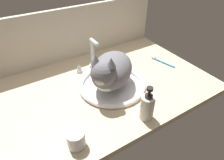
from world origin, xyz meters
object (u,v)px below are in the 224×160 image
(metal_jar, at_px, (76,139))
(soap_pump_bottle, at_px, (147,107))
(sink_basin, at_px, (112,85))
(cat, at_px, (110,71))
(faucet, at_px, (93,57))
(toothbrush, at_px, (162,62))

(metal_jar, relative_size, soap_pump_bottle, 0.44)
(sink_basin, relative_size, cat, 0.96)
(faucet, bearing_deg, cat, -94.47)
(cat, distance_m, metal_jar, 0.35)
(cat, height_order, toothbrush, cat)
(soap_pump_bottle, bearing_deg, faucet, 91.49)
(faucet, relative_size, toothbrush, 1.31)
(sink_basin, xyz_separation_m, toothbrush, (0.38, 0.04, -0.00))
(metal_jar, distance_m, toothbrush, 0.72)
(faucet, distance_m, toothbrush, 0.42)
(faucet, xyz_separation_m, cat, (-0.02, -0.21, 0.04))
(cat, height_order, soap_pump_bottle, cat)
(cat, xyz_separation_m, soap_pump_bottle, (0.03, -0.24, -0.05))
(faucet, xyz_separation_m, toothbrush, (0.38, -0.16, -0.06))
(sink_basin, bearing_deg, metal_jar, -142.12)
(sink_basin, distance_m, metal_jar, 0.37)
(cat, distance_m, toothbrush, 0.41)
(cat, relative_size, metal_jar, 5.00)
(toothbrush, bearing_deg, sink_basin, -174.66)
(soap_pump_bottle, bearing_deg, toothbrush, 38.12)
(cat, xyz_separation_m, toothbrush, (0.39, 0.05, -0.10))
(toothbrush, bearing_deg, metal_jar, -158.64)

